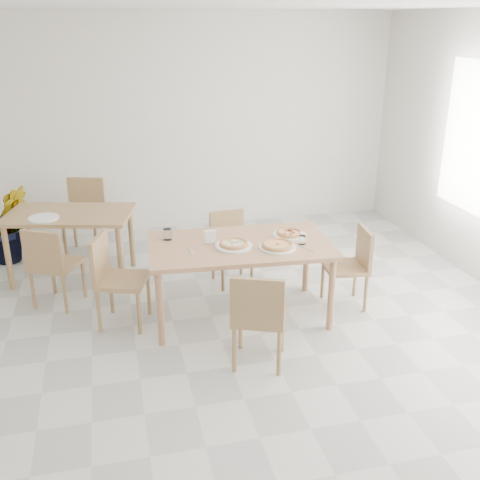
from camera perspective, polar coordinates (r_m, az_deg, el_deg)
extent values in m
plane|color=silver|center=(4.76, -0.87, -12.75)|extent=(7.00, 7.00, 0.00)
plane|color=white|center=(3.94, -1.11, 23.23)|extent=(7.00, 7.00, 0.00)
plane|color=silver|center=(7.50, -6.99, 11.51)|extent=(6.00, 0.00, 6.00)
cube|color=tan|center=(5.19, 0.00, -0.56)|extent=(1.74, 1.06, 0.04)
cylinder|color=tan|center=(4.92, -8.10, -6.94)|extent=(0.06, 0.06, 0.71)
cylinder|color=tan|center=(5.17, 9.25, -5.52)|extent=(0.06, 0.06, 0.71)
cylinder|color=tan|center=(5.65, -8.44, -3.06)|extent=(0.06, 0.06, 0.71)
cylinder|color=tan|center=(5.87, 6.74, -2.00)|extent=(0.06, 0.06, 0.71)
cube|color=#9E764F|center=(4.62, 1.97, -7.69)|extent=(0.55, 0.55, 0.04)
cube|color=#9E764F|center=(4.34, 1.74, -6.36)|extent=(0.41, 0.19, 0.40)
cylinder|color=#9E764F|center=(4.87, 4.29, -9.10)|extent=(0.04, 0.04, 0.41)
cylinder|color=#9E764F|center=(4.90, 0.04, -8.83)|extent=(0.04, 0.04, 0.41)
cylinder|color=#9E764F|center=(4.57, 3.99, -11.39)|extent=(0.04, 0.04, 0.41)
cylinder|color=#9E764F|center=(4.60, -0.58, -11.08)|extent=(0.04, 0.04, 0.41)
cube|color=#9E764F|center=(6.00, -0.80, -0.94)|extent=(0.43, 0.43, 0.04)
cube|color=#9E764F|center=(6.08, -1.37, 1.39)|extent=(0.38, 0.08, 0.36)
cylinder|color=#9E764F|center=(5.89, -1.75, -3.57)|extent=(0.03, 0.03, 0.37)
cylinder|color=#9E764F|center=(5.99, 1.22, -3.10)|extent=(0.03, 0.03, 0.37)
cylinder|color=#9E764F|center=(6.17, -2.74, -2.36)|extent=(0.03, 0.03, 0.37)
cylinder|color=#9E764F|center=(6.27, 0.11, -1.94)|extent=(0.03, 0.03, 0.37)
cube|color=#9E764F|center=(5.29, -11.83, -4.05)|extent=(0.55, 0.55, 0.04)
cube|color=#9E764F|center=(5.25, -14.06, -1.70)|extent=(0.18, 0.42, 0.41)
cylinder|color=#9E764F|center=(5.18, -10.22, -7.34)|extent=(0.04, 0.04, 0.42)
cylinder|color=#9E764F|center=(5.50, -9.26, -5.50)|extent=(0.04, 0.04, 0.42)
cylinder|color=#9E764F|center=(5.29, -14.13, -7.06)|extent=(0.04, 0.04, 0.42)
cylinder|color=#9E764F|center=(5.60, -12.95, -5.28)|extent=(0.04, 0.04, 0.42)
cube|color=#9E764F|center=(5.62, 10.63, -2.75)|extent=(0.44, 0.44, 0.04)
cube|color=#9E764F|center=(5.60, 12.54, -0.69)|extent=(0.09, 0.40, 0.38)
cylinder|color=#9E764F|center=(5.81, 8.39, -4.08)|extent=(0.03, 0.03, 0.39)
cylinder|color=#9E764F|center=(5.52, 9.28, -5.59)|extent=(0.03, 0.03, 0.39)
cylinder|color=#9E764F|center=(5.91, 11.60, -3.87)|extent=(0.03, 0.03, 0.39)
cylinder|color=#9E764F|center=(5.62, 12.65, -5.34)|extent=(0.03, 0.03, 0.39)
cylinder|color=white|center=(5.09, 3.82, -0.74)|extent=(0.34, 0.34, 0.02)
cylinder|color=white|center=(5.11, -0.63, -0.60)|extent=(0.34, 0.34, 0.02)
cylinder|color=white|center=(5.38, 5.03, 0.50)|extent=(0.32, 0.32, 0.02)
cylinder|color=tan|center=(5.08, 3.82, -0.58)|extent=(0.38, 0.38, 0.01)
torus|color=tan|center=(5.08, 3.83, -0.48)|extent=(0.38, 0.38, 0.03)
cylinder|color=orange|center=(5.08, 3.83, -0.49)|extent=(0.30, 0.30, 0.01)
ellipsoid|color=#185713|center=(5.08, 3.83, -0.41)|extent=(0.05, 0.05, 0.01)
cylinder|color=tan|center=(5.10, -0.63, -0.45)|extent=(0.29, 0.29, 0.01)
torus|color=tan|center=(5.10, -0.63, -0.34)|extent=(0.29, 0.29, 0.03)
cylinder|color=white|center=(5.10, -0.63, -0.35)|extent=(0.22, 0.22, 0.01)
cylinder|color=tan|center=(5.38, 5.04, 0.65)|extent=(0.32, 0.32, 0.01)
torus|color=tan|center=(5.38, 5.04, 0.75)|extent=(0.32, 0.32, 0.03)
cylinder|color=orange|center=(5.38, 5.04, 0.74)|extent=(0.24, 0.24, 0.01)
cylinder|color=white|center=(5.30, -7.40, 0.57)|extent=(0.08, 0.08, 0.10)
cylinder|color=white|center=(5.19, 6.33, 0.01)|extent=(0.06, 0.06, 0.09)
cube|color=silver|center=(5.19, -3.06, -0.26)|extent=(0.11, 0.06, 0.01)
cube|color=white|center=(5.17, -3.07, 0.39)|extent=(0.10, 0.05, 0.11)
cube|color=silver|center=(5.04, -5.03, -1.07)|extent=(0.03, 0.20, 0.01)
cube|color=silver|center=(5.09, 6.88, -0.90)|extent=(0.08, 0.19, 0.01)
cube|color=#9E764F|center=(6.30, -17.00, 2.48)|extent=(1.46, 1.05, 0.04)
cylinder|color=#9E764F|center=(6.36, -22.50, -1.69)|extent=(0.06, 0.06, 0.71)
cylinder|color=#9E764F|center=(6.00, -12.06, -1.82)|extent=(0.06, 0.06, 0.71)
cylinder|color=#9E764F|center=(6.89, -20.64, 0.31)|extent=(0.06, 0.06, 0.71)
cylinder|color=#9E764F|center=(6.55, -10.97, 0.30)|extent=(0.06, 0.06, 0.71)
cube|color=#9E764F|center=(5.84, -18.16, -2.37)|extent=(0.56, 0.56, 0.04)
cube|color=#9E764F|center=(5.62, -19.43, -1.08)|extent=(0.38, 0.23, 0.40)
cylinder|color=#9E764F|center=(5.97, -15.58, -3.87)|extent=(0.04, 0.04, 0.41)
cylinder|color=#9E764F|center=(6.15, -18.44, -3.43)|extent=(0.04, 0.04, 0.41)
cylinder|color=#9E764F|center=(5.70, -17.35, -5.32)|extent=(0.04, 0.04, 0.41)
cylinder|color=#9E764F|center=(5.89, -20.29, -4.81)|extent=(0.04, 0.04, 0.41)
cube|color=#9E764F|center=(7.02, -15.62, 2.18)|extent=(0.55, 0.55, 0.04)
cube|color=#9E764F|center=(7.13, -15.33, 4.48)|extent=(0.44, 0.16, 0.42)
cylinder|color=#9E764F|center=(6.99, -17.36, -0.17)|extent=(0.04, 0.04, 0.43)
cylinder|color=#9E764F|center=(6.87, -14.37, -0.22)|extent=(0.04, 0.04, 0.43)
cylinder|color=#9E764F|center=(7.32, -16.42, 0.92)|extent=(0.04, 0.04, 0.43)
cylinder|color=#9E764F|center=(7.21, -13.56, 0.89)|extent=(0.04, 0.04, 0.43)
cylinder|color=white|center=(6.18, -19.33, 2.12)|extent=(0.31, 0.31, 0.02)
imported|color=#36681F|center=(7.07, -22.44, 1.50)|extent=(0.63, 0.58, 0.92)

